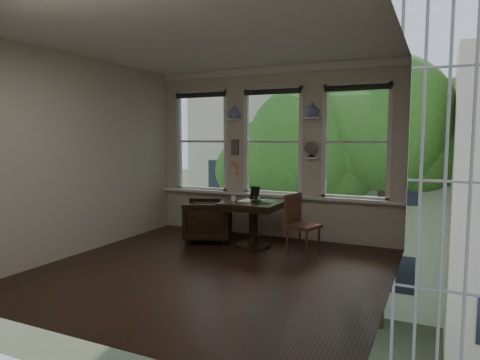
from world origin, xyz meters
The scene contains 25 objects.
ground centered at (0.00, 0.00, 0.00)m, with size 4.50×4.50×0.00m, color black.
ceiling centered at (0.00, 0.00, 3.00)m, with size 4.50×4.50×0.00m, color silver.
wall_back centered at (0.00, 2.25, 1.50)m, with size 4.50×4.50×0.00m, color beige.
wall_front centered at (0.00, -2.25, 1.50)m, with size 4.50×4.50×0.00m, color beige.
wall_left centered at (-2.25, 0.00, 1.50)m, with size 4.50×4.50×0.00m, color beige.
wall_right centered at (2.25, 0.00, 1.50)m, with size 4.50×4.50×0.00m, color beige.
window_left centered at (-1.45, 2.25, 1.70)m, with size 1.10×0.12×1.90m, color white, non-canonical shape.
window_center centered at (0.00, 2.25, 1.70)m, with size 1.10×0.12×1.90m, color white, non-canonical shape.
window_right centered at (1.45, 2.25, 1.70)m, with size 1.10×0.12×1.90m, color white, non-canonical shape.
shelf_left centered at (-0.72, 2.15, 2.10)m, with size 0.26×0.16×0.03m, color white.
shelf_right centered at (0.72, 2.15, 2.10)m, with size 0.26×0.16×0.03m, color white.
intercom centered at (-0.72, 2.18, 1.60)m, with size 0.14×0.06×0.28m, color #59544F.
sticky_notes centered at (-0.72, 2.19, 1.25)m, with size 0.16×0.01×0.24m, color pink, non-canonical shape.
desk_fan centered at (0.72, 2.13, 1.53)m, with size 0.20×0.20×0.24m, color #59544F, non-canonical shape.
vase_left centered at (-0.72, 2.15, 2.24)m, with size 0.24×0.24×0.25m, color silver.
vase_right centered at (0.72, 2.15, 2.24)m, with size 0.24×0.24×0.25m, color silver.
table centered at (0.01, 1.32, 0.38)m, with size 0.90×0.90×0.75m, color black, non-canonical shape.
armchair_left centered at (-0.87, 1.39, 0.36)m, with size 0.77×0.79×0.72m, color black.
cushion_red centered at (-0.87, 1.39, 0.45)m, with size 0.45×0.45×0.06m, color maroon.
side_chair_right centered at (0.89, 1.19, 0.46)m, with size 0.42×0.42×0.92m, color #462519, non-canonical shape.
laptop centered at (0.18, 1.22, 0.76)m, with size 0.34×0.22×0.03m, color black.
mug centered at (-0.30, 1.23, 0.79)m, with size 0.09×0.09×0.08m, color white.
drinking_glass centered at (0.12, 1.23, 0.80)m, with size 0.13×0.13×0.10m, color white.
tablet centered at (-0.04, 1.52, 0.86)m, with size 0.16×0.02×0.22m, color black.
papers centered at (-0.12, 1.37, 0.75)m, with size 0.22×0.30×0.00m, color silver.
Camera 1 is at (2.71, -4.92, 1.77)m, focal length 32.00 mm.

